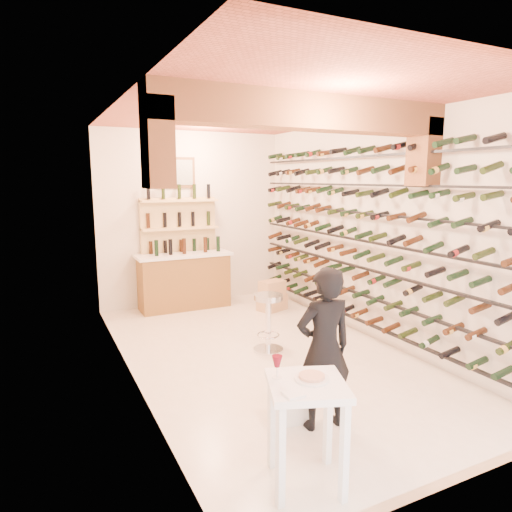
{
  "coord_description": "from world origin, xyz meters",
  "views": [
    {
      "loc": [
        -2.68,
        -5.16,
        2.34
      ],
      "look_at": [
        0.0,
        0.3,
        1.3
      ],
      "focal_mm": 31.87,
      "sensor_mm": 36.0,
      "label": 1
    }
  ],
  "objects": [
    {
      "name": "tasting_table",
      "position": [
        -0.94,
        -2.46,
        0.69
      ],
      "size": [
        0.74,
        0.74,
        1.01
      ],
      "rotation": [
        0.0,
        0.0,
        -0.36
      ],
      "color": "white",
      "rests_on": "ground"
    },
    {
      "name": "room_shell",
      "position": [
        0.0,
        -0.26,
        2.25
      ],
      "size": [
        3.52,
        6.02,
        3.21
      ],
      "color": "beige",
      "rests_on": "ground"
    },
    {
      "name": "wine_rack",
      "position": [
        1.53,
        0.0,
        1.55
      ],
      "size": [
        0.32,
        5.7,
        2.56
      ],
      "color": "black",
      "rests_on": "ground"
    },
    {
      "name": "white_stool",
      "position": [
        -0.53,
        -1.56,
        0.23
      ],
      "size": [
        0.43,
        0.43,
        0.45
      ],
      "primitive_type": "cube",
      "rotation": [
        0.0,
        0.0,
        -0.22
      ],
      "color": "white",
      "rests_on": "ground"
    },
    {
      "name": "back_shelving",
      "position": [
        -0.3,
        2.89,
        1.17
      ],
      "size": [
        1.4,
        0.31,
        2.73
      ],
      "color": "#DEBC7C",
      "rests_on": "ground"
    },
    {
      "name": "ground",
      "position": [
        0.0,
        0.0,
        0.0
      ],
      "size": [
        6.0,
        6.0,
        0.0
      ],
      "primitive_type": "plane",
      "color": "white",
      "rests_on": "ground"
    },
    {
      "name": "crate_upper",
      "position": [
        1.07,
        1.81,
        0.41
      ],
      "size": [
        0.47,
        0.37,
        0.25
      ],
      "primitive_type": "cube",
      "rotation": [
        0.0,
        0.0,
        0.19
      ],
      "color": "tan",
      "rests_on": "crate_lower"
    },
    {
      "name": "back_counter",
      "position": [
        -0.3,
        2.65,
        0.53
      ],
      "size": [
        1.7,
        0.62,
        1.29
      ],
      "color": "brown",
      "rests_on": "ground"
    },
    {
      "name": "person",
      "position": [
        -0.34,
        -1.83,
        0.78
      ],
      "size": [
        0.6,
        0.42,
        1.55
      ],
      "primitive_type": "imported",
      "rotation": [
        0.0,
        0.0,
        3.06
      ],
      "color": "black",
      "rests_on": "ground"
    },
    {
      "name": "chrome_barstool",
      "position": [
        0.09,
        0.1,
        0.46
      ],
      "size": [
        0.41,
        0.41,
        0.8
      ],
      "rotation": [
        0.0,
        0.0,
        0.23
      ],
      "color": "silver",
      "rests_on": "ground"
    },
    {
      "name": "crate_lower",
      "position": [
        1.07,
        1.81,
        0.14
      ],
      "size": [
        0.57,
        0.48,
        0.29
      ],
      "primitive_type": "cube",
      "rotation": [
        0.0,
        0.0,
        0.34
      ],
      "color": "tan",
      "rests_on": "ground"
    }
  ]
}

